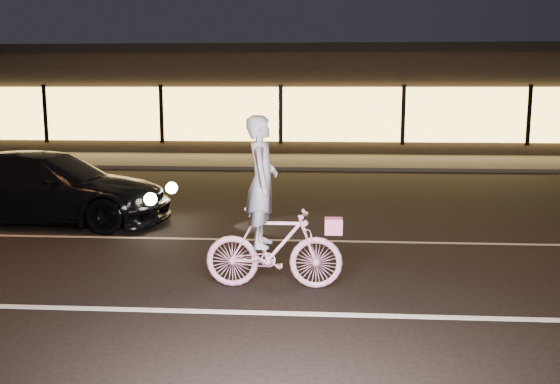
{
  "coord_description": "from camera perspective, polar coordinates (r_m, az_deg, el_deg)",
  "views": [
    {
      "loc": [
        1.59,
        -8.41,
        2.61
      ],
      "look_at": [
        0.96,
        0.6,
        1.08
      ],
      "focal_mm": 40.0,
      "sensor_mm": 36.0,
      "label": 1
    }
  ],
  "objects": [
    {
      "name": "lane_stripe_near",
      "position": [
        7.55,
        -8.58,
        -10.7
      ],
      "size": [
        60.0,
        0.12,
        0.01
      ],
      "primitive_type": "cube",
      "color": "silver",
      "rests_on": "ground"
    },
    {
      "name": "lane_stripe_far",
      "position": [
        10.85,
        -4.58,
        -4.34
      ],
      "size": [
        60.0,
        0.1,
        0.01
      ],
      "primitive_type": "cube",
      "color": "gray",
      "rests_on": "ground"
    },
    {
      "name": "sedan",
      "position": [
        12.84,
        -20.42,
        0.37
      ],
      "size": [
        4.84,
        2.21,
        1.37
      ],
      "rotation": [
        0.0,
        0.0,
        1.51
      ],
      "color": "black",
      "rests_on": "ground"
    },
    {
      "name": "ground",
      "position": [
        8.95,
        -6.49,
        -7.43
      ],
      "size": [
        90.0,
        90.0,
        0.0
      ],
      "primitive_type": "plane",
      "color": "black",
      "rests_on": "ground"
    },
    {
      "name": "storefront",
      "position": [
        27.42,
        0.67,
        8.63
      ],
      "size": [
        25.4,
        8.42,
        4.2
      ],
      "color": "black",
      "rests_on": "ground"
    },
    {
      "name": "sidewalk",
      "position": [
        21.62,
        -0.26,
        2.82
      ],
      "size": [
        30.0,
        4.0,
        0.12
      ],
      "primitive_type": "cube",
      "color": "#383533",
      "rests_on": "ground"
    },
    {
      "name": "cyclist",
      "position": [
        8.09,
        -0.85,
        -3.32
      ],
      "size": [
        1.79,
        0.62,
        2.26
      ],
      "rotation": [
        0.0,
        0.0,
        1.57
      ],
      "color": "#FF48A0",
      "rests_on": "ground"
    }
  ]
}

